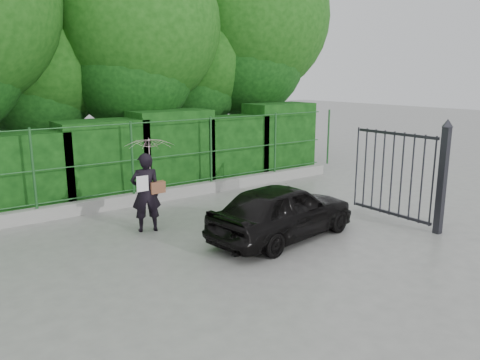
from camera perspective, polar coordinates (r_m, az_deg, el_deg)
ground at (r=8.14m, az=-2.44°, el=-10.48°), size 80.00×80.00×0.00m
kerb at (r=11.91m, az=-14.52°, el=-2.57°), size 14.00×0.25×0.30m
fence at (r=11.76m, az=-13.80°, el=2.53°), size 14.13×0.06×1.80m
hedge at (r=12.64m, az=-16.34°, el=2.45°), size 14.20×1.20×2.30m
trees at (r=15.01m, az=-16.07°, el=17.63°), size 17.10×6.15×8.08m
gate at (r=10.51m, az=21.24°, el=0.78°), size 0.22×2.33×2.36m
woman at (r=9.82m, az=-11.04°, el=1.26°), size 0.99×1.01×1.96m
car at (r=9.34m, az=5.27°, el=-3.74°), size 3.48×1.78×1.14m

